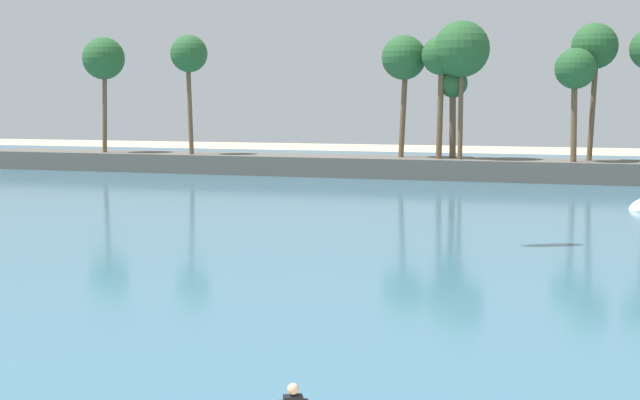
% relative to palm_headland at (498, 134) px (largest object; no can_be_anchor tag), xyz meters
% --- Properties ---
extents(sea, '(220.00, 103.13, 0.06)m').
position_rel_palm_headland_xyz_m(sea, '(1.40, -11.39, -3.88)').
color(sea, teal).
rests_on(sea, ground).
extents(palm_headland, '(103.67, 6.39, 13.47)m').
position_rel_palm_headland_xyz_m(palm_headland, '(0.00, 0.00, 0.00)').
color(palm_headland, '#605B54').
rests_on(palm_headland, ground).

